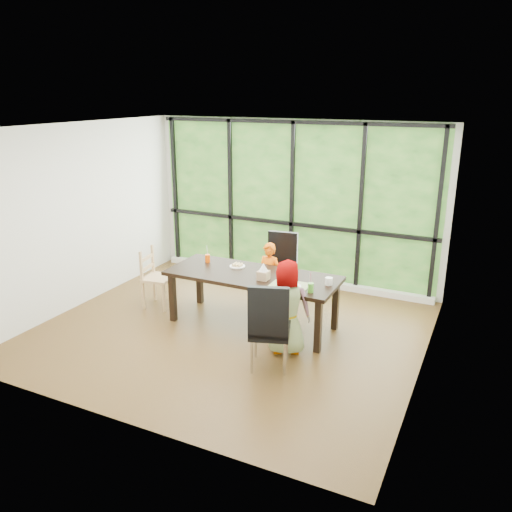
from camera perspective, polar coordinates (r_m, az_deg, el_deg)
name	(u,v)px	position (r m, az deg, el deg)	size (l,w,h in m)	color
ground	(230,330)	(7.09, -2.87, -8.24)	(5.00, 5.00, 0.00)	black
back_wall	(293,202)	(8.60, 4.14, 5.95)	(5.00, 5.00, 0.00)	silver
foliage_backdrop	(293,203)	(8.58, 4.09, 5.92)	(4.80, 0.02, 2.65)	#20471A
window_mullions	(292,203)	(8.54, 3.99, 5.87)	(4.80, 0.06, 2.65)	black
window_sill	(289,278)	(8.87, 3.72, -2.42)	(4.80, 0.12, 0.10)	silver
dining_table	(253,300)	(7.10, -0.38, -4.86)	(2.35, 0.92, 0.75)	black
chair_window_leather	(279,269)	(7.79, 2.58, -1.50)	(0.46, 0.46, 1.08)	black
chair_interior_leather	(270,325)	(6.00, 1.56, -7.60)	(0.46, 0.46, 1.08)	black
chair_end_beech	(158,278)	(7.82, -10.79, -2.41)	(0.42, 0.40, 0.90)	tan
child_toddler	(269,277)	(7.52, 1.46, -2.39)	(0.38, 0.25, 1.04)	#E35805
child_older	(285,307)	(6.32, 3.25, -5.66)	(0.58, 0.38, 1.20)	gray
placemat	(290,285)	(6.58, 3.76, -3.25)	(0.48, 0.35, 0.01)	tan
plate_far	(237,266)	(7.26, -2.08, -1.14)	(0.22, 0.22, 0.01)	white
plate_near	(292,286)	(6.53, 4.02, -3.36)	(0.23, 0.23, 0.01)	white
orange_cup	(208,258)	(7.46, -5.39, -0.26)	(0.07, 0.07, 0.11)	#FF5402
green_cup	(311,288)	(6.37, 6.08, -3.51)	(0.07, 0.07, 0.12)	#53B031
white_mug	(329,281)	(6.63, 8.07, -2.79)	(0.10, 0.10, 0.10)	white
tissue_box	(263,275)	(6.74, 0.82, -2.16)	(0.14, 0.14, 0.12)	tan
crepe_rolls_far	(237,265)	(7.25, -2.08, -0.96)	(0.15, 0.12, 0.04)	tan
crepe_rolls_near	(292,284)	(6.53, 4.02, -3.16)	(0.10, 0.12, 0.04)	tan
straw_white	(207,252)	(7.43, -5.41, 0.46)	(0.01, 0.01, 0.20)	white
straw_pink	(311,280)	(6.33, 6.11, -2.68)	(0.01, 0.01, 0.20)	pink
tissue	(263,267)	(6.70, 0.83, -1.23)	(0.12, 0.12, 0.11)	white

